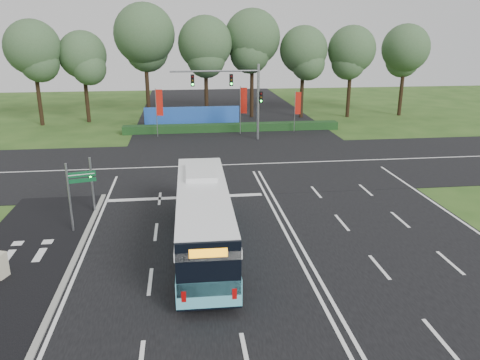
# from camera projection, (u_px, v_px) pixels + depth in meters

# --- Properties ---
(ground) EXTENTS (120.00, 120.00, 0.00)m
(ground) POSITION_uv_depth(u_px,v_px,m) (282.00, 226.00, 24.81)
(ground) COLOR #264818
(ground) RESTS_ON ground
(road_main) EXTENTS (20.00, 120.00, 0.04)m
(road_main) POSITION_uv_depth(u_px,v_px,m) (282.00, 226.00, 24.81)
(road_main) COLOR black
(road_main) RESTS_ON ground
(road_cross) EXTENTS (120.00, 14.00, 0.05)m
(road_cross) POSITION_uv_depth(u_px,v_px,m) (250.00, 164.00, 36.14)
(road_cross) COLOR black
(road_cross) RESTS_ON ground
(bike_path) EXTENTS (5.00, 18.00, 0.06)m
(bike_path) POSITION_uv_depth(u_px,v_px,m) (17.00, 267.00, 20.50)
(bike_path) COLOR black
(bike_path) RESTS_ON ground
(kerb_strip) EXTENTS (0.25, 18.00, 0.12)m
(kerb_strip) POSITION_uv_depth(u_px,v_px,m) (73.00, 263.00, 20.78)
(kerb_strip) COLOR gray
(kerb_strip) RESTS_ON ground
(city_bus) EXTENTS (2.58, 11.38, 3.26)m
(city_bus) POSITION_uv_depth(u_px,v_px,m) (203.00, 218.00, 21.66)
(city_bus) COLOR #5CC0D6
(city_bus) RESTS_ON ground
(pedestrian_signal) EXTENTS (0.29, 0.41, 3.23)m
(pedestrian_signal) POSITION_uv_depth(u_px,v_px,m) (92.00, 183.00, 26.18)
(pedestrian_signal) COLOR gray
(pedestrian_signal) RESTS_ON ground
(street_sign) EXTENTS (1.40, 0.41, 3.66)m
(street_sign) POSITION_uv_depth(u_px,v_px,m) (75.00, 188.00, 23.57)
(street_sign) COLOR gray
(street_sign) RESTS_ON ground
(banner_flag_left) EXTENTS (0.69, 0.16, 4.67)m
(banner_flag_left) POSITION_uv_depth(u_px,v_px,m) (159.00, 106.00, 44.55)
(banner_flag_left) COLOR gray
(banner_flag_left) RESTS_ON ground
(banner_flag_mid) EXTENTS (0.67, 0.25, 4.70)m
(banner_flag_mid) POSITION_uv_depth(u_px,v_px,m) (243.00, 103.00, 45.77)
(banner_flag_mid) COLOR gray
(banner_flag_mid) RESTS_ON ground
(banner_flag_right) EXTENTS (0.60, 0.19, 4.13)m
(banner_flag_right) POSITION_uv_depth(u_px,v_px,m) (297.00, 105.00, 46.83)
(banner_flag_right) COLOR gray
(banner_flag_right) RESTS_ON ground
(traffic_light_gantry) EXTENTS (8.41, 0.28, 7.00)m
(traffic_light_gantry) POSITION_uv_depth(u_px,v_px,m) (239.00, 90.00, 42.77)
(traffic_light_gantry) COLOR gray
(traffic_light_gantry) RESTS_ON ground
(hedge) EXTENTS (22.00, 1.20, 0.80)m
(hedge) POSITION_uv_depth(u_px,v_px,m) (232.00, 128.00, 47.83)
(hedge) COLOR #133617
(hedge) RESTS_ON ground
(blue_hoarding) EXTENTS (10.00, 0.30, 2.20)m
(blue_hoarding) POSITION_uv_depth(u_px,v_px,m) (192.00, 117.00, 49.51)
(blue_hoarding) COLOR blue
(blue_hoarding) RESTS_ON ground
(eucalyptus_row) EXTENTS (47.07, 8.11, 12.83)m
(eucalyptus_row) POSITION_uv_depth(u_px,v_px,m) (220.00, 44.00, 51.92)
(eucalyptus_row) COLOR black
(eucalyptus_row) RESTS_ON ground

